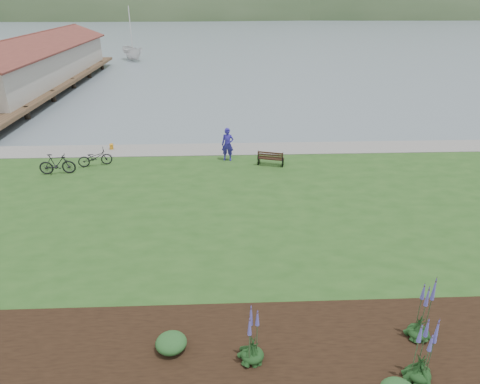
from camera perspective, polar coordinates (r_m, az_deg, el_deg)
The scene contains 16 objects.
ground at distance 20.48m, azimuth 0.36°, elevation -1.78°, with size 600.00×600.00×0.00m, color slate.
lawn at distance 18.63m, azimuth 0.66°, elevation -4.03°, with size 34.00×20.00×0.40m, color #254F1B.
shoreline_path at distance 26.67m, azimuth -0.36°, elevation 5.76°, with size 34.00×2.20×0.03m, color gray.
garden_bed at distance 12.85m, azimuth 17.05°, elevation -19.92°, with size 24.00×4.40×0.04m, color black.
far_hillside at distance 189.61m, azimuth 4.21°, elevation 22.36°, with size 580.00×80.00×38.00m, color #38542F, non-canonical shape.
pier_pavilion at distance 50.02m, azimuth -25.82°, elevation 15.20°, with size 8.00×36.00×5.40m.
park_bench at distance 24.02m, azimuth 4.11°, elevation 4.54°, with size 1.53×0.96×0.88m.
person at distance 24.55m, azimuth -1.67°, elevation 6.73°, with size 0.81×0.56×2.23m, color #2B2198.
bicycle_a at distance 25.26m, azimuth -18.77°, elevation 4.38°, with size 1.85×0.64×0.97m, color black.
bicycle_b at distance 24.77m, azimuth -23.21°, elevation 3.45°, with size 1.88×0.54×1.13m, color black.
sailboat at distance 67.96m, azimuth -13.98°, elevation 16.66°, with size 8.95×9.11×23.59m, color silver.
pannier at distance 27.75m, azimuth -16.76°, elevation 5.79°, with size 0.20×0.31×0.34m, color orange.
echium_0 at distance 12.04m, azimuth 23.25°, elevation -19.21°, with size 0.62×0.62×2.06m.
echium_1 at distance 13.20m, azimuth 23.16°, elevation -14.56°, with size 0.62×0.62×2.24m.
echium_4 at distance 11.65m, azimuth 1.70°, elevation -18.81°, with size 0.62×0.62×2.03m.
shrub_0 at distance 12.44m, azimuth -9.16°, elevation -19.24°, with size 0.86×0.86×0.43m, color #1E4C21.
Camera 1 is at (-0.90, -18.22, 9.30)m, focal length 32.00 mm.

